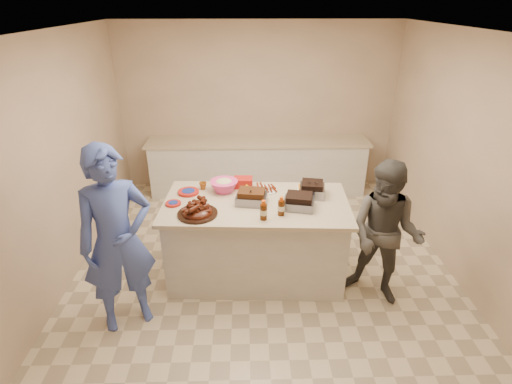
{
  "coord_description": "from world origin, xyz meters",
  "views": [
    {
      "loc": [
        -0.19,
        -3.99,
        2.98
      ],
      "look_at": [
        -0.09,
        -0.06,
        1.06
      ],
      "focal_mm": 28.0,
      "sensor_mm": 36.0,
      "label": 1
    }
  ],
  "objects_px": {
    "plastic_cup": "(203,189)",
    "island": "(256,273)",
    "rib_platter": "(198,214)",
    "bbq_bottle_a": "(263,219)",
    "roasting_pan": "(312,195)",
    "coleslaw_bowl": "(224,191)",
    "guest_gray": "(375,295)",
    "bbq_bottle_b": "(281,215)",
    "mustard_bottle": "(247,192)",
    "guest_blue": "(131,318)"
  },
  "relations": [
    {
      "from": "plastic_cup",
      "to": "guest_blue",
      "type": "bearing_deg",
      "value": -123.15
    },
    {
      "from": "plastic_cup",
      "to": "rib_platter",
      "type": "bearing_deg",
      "value": -90.03
    },
    {
      "from": "mustard_bottle",
      "to": "coleslaw_bowl",
      "type": "bearing_deg",
      "value": 171.27
    },
    {
      "from": "guest_blue",
      "to": "rib_platter",
      "type": "bearing_deg",
      "value": 6.96
    },
    {
      "from": "roasting_pan",
      "to": "plastic_cup",
      "type": "relative_size",
      "value": 3.11
    },
    {
      "from": "island",
      "to": "guest_gray",
      "type": "distance_m",
      "value": 1.38
    },
    {
      "from": "roasting_pan",
      "to": "bbq_bottle_a",
      "type": "height_order",
      "value": "bbq_bottle_a"
    },
    {
      "from": "bbq_bottle_a",
      "to": "guest_gray",
      "type": "relative_size",
      "value": 0.13
    },
    {
      "from": "roasting_pan",
      "to": "plastic_cup",
      "type": "xyz_separation_m",
      "value": [
        -1.25,
        0.2,
        -0.0
      ]
    },
    {
      "from": "rib_platter",
      "to": "coleslaw_bowl",
      "type": "distance_m",
      "value": 0.6
    },
    {
      "from": "guest_blue",
      "to": "coleslaw_bowl",
      "type": "bearing_deg",
      "value": 20.37
    },
    {
      "from": "island",
      "to": "roasting_pan",
      "type": "height_order",
      "value": "roasting_pan"
    },
    {
      "from": "coleslaw_bowl",
      "to": "guest_gray",
      "type": "bearing_deg",
      "value": -23.29
    },
    {
      "from": "rib_platter",
      "to": "roasting_pan",
      "type": "height_order",
      "value": "rib_platter"
    },
    {
      "from": "roasting_pan",
      "to": "guest_gray",
      "type": "bearing_deg",
      "value": -30.99
    },
    {
      "from": "coleslaw_bowl",
      "to": "bbq_bottle_b",
      "type": "relative_size",
      "value": 1.56
    },
    {
      "from": "island",
      "to": "guest_gray",
      "type": "xyz_separation_m",
      "value": [
        1.31,
        -0.43,
        0.0
      ]
    },
    {
      "from": "guest_blue",
      "to": "roasting_pan",
      "type": "bearing_deg",
      "value": -2.1
    },
    {
      "from": "island",
      "to": "plastic_cup",
      "type": "height_order",
      "value": "plastic_cup"
    },
    {
      "from": "island",
      "to": "coleslaw_bowl",
      "type": "height_order",
      "value": "coleslaw_bowl"
    },
    {
      "from": "rib_platter",
      "to": "plastic_cup",
      "type": "bearing_deg",
      "value": 89.97
    },
    {
      "from": "roasting_pan",
      "to": "guest_gray",
      "type": "distance_m",
      "value": 1.32
    },
    {
      "from": "rib_platter",
      "to": "roasting_pan",
      "type": "xyz_separation_m",
      "value": [
        1.25,
        0.42,
        0.0
      ]
    },
    {
      "from": "rib_platter",
      "to": "island",
      "type": "bearing_deg",
      "value": 23.03
    },
    {
      "from": "roasting_pan",
      "to": "bbq_bottle_a",
      "type": "xyz_separation_m",
      "value": [
        -0.57,
        -0.53,
        0.0
      ]
    },
    {
      "from": "mustard_bottle",
      "to": "guest_blue",
      "type": "relative_size",
      "value": 0.06
    },
    {
      "from": "bbq_bottle_a",
      "to": "guest_blue",
      "type": "bearing_deg",
      "value": -166.0
    },
    {
      "from": "roasting_pan",
      "to": "coleslaw_bowl",
      "type": "relative_size",
      "value": 0.86
    },
    {
      "from": "coleslaw_bowl",
      "to": "plastic_cup",
      "type": "xyz_separation_m",
      "value": [
        -0.25,
        0.07,
        0.0
      ]
    },
    {
      "from": "guest_gray",
      "to": "bbq_bottle_b",
      "type": "bearing_deg",
      "value": -155.28
    },
    {
      "from": "plastic_cup",
      "to": "guest_gray",
      "type": "xyz_separation_m",
      "value": [
        1.93,
        -0.79,
        -0.96
      ]
    },
    {
      "from": "rib_platter",
      "to": "guest_gray",
      "type": "relative_size",
      "value": 0.26
    },
    {
      "from": "rib_platter",
      "to": "bbq_bottle_a",
      "type": "xyz_separation_m",
      "value": [
        0.68,
        -0.12,
        0.0
      ]
    },
    {
      "from": "guest_gray",
      "to": "roasting_pan",
      "type": "bearing_deg",
      "value": 171.3
    },
    {
      "from": "plastic_cup",
      "to": "island",
      "type": "bearing_deg",
      "value": -29.87
    },
    {
      "from": "plastic_cup",
      "to": "guest_gray",
      "type": "relative_size",
      "value": 0.06
    },
    {
      "from": "plastic_cup",
      "to": "bbq_bottle_a",
      "type": "bearing_deg",
      "value": -47.06
    },
    {
      "from": "rib_platter",
      "to": "plastic_cup",
      "type": "relative_size",
      "value": 4.72
    },
    {
      "from": "coleslaw_bowl",
      "to": "guest_blue",
      "type": "xyz_separation_m",
      "value": [
        -0.95,
        -1.01,
        -0.96
      ]
    },
    {
      "from": "bbq_bottle_a",
      "to": "guest_gray",
      "type": "bearing_deg",
      "value": -2.69
    },
    {
      "from": "bbq_bottle_a",
      "to": "guest_blue",
      "type": "relative_size",
      "value": 0.11
    },
    {
      "from": "rib_platter",
      "to": "roasting_pan",
      "type": "relative_size",
      "value": 1.52
    },
    {
      "from": "roasting_pan",
      "to": "mustard_bottle",
      "type": "relative_size",
      "value": 2.49
    },
    {
      "from": "coleslaw_bowl",
      "to": "plastic_cup",
      "type": "bearing_deg",
      "value": 165.35
    },
    {
      "from": "island",
      "to": "guest_gray",
      "type": "relative_size",
      "value": 1.28
    },
    {
      "from": "rib_platter",
      "to": "plastic_cup",
      "type": "height_order",
      "value": "rib_platter"
    },
    {
      "from": "coleslaw_bowl",
      "to": "roasting_pan",
      "type": "bearing_deg",
      "value": -7.46
    },
    {
      "from": "guest_gray",
      "to": "plastic_cup",
      "type": "bearing_deg",
      "value": -169.82
    },
    {
      "from": "mustard_bottle",
      "to": "plastic_cup",
      "type": "height_order",
      "value": "mustard_bottle"
    },
    {
      "from": "roasting_pan",
      "to": "mustard_bottle",
      "type": "bearing_deg",
      "value": -176.9
    }
  ]
}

